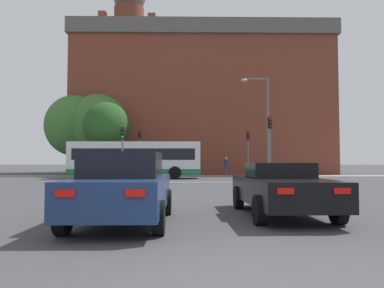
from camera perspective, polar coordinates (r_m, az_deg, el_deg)
The scene contains 16 objects.
stop_line_strip at distance 25.02m, azimuth 0.53°, elevation -5.82°, with size 7.95×0.30×0.01m, color silver.
far_pavement at distance 36.20m, azimuth 0.08°, elevation -4.88°, with size 68.83×2.50×0.01m, color #A09B91.
brick_civic_building at distance 46.94m, azimuth 1.21°, elevation 6.32°, with size 29.69×13.91×24.39m.
car_saloon_left at distance 8.31m, azimuth -10.39°, elevation -6.51°, with size 1.97×4.36×1.54m.
car_roadster_right at distance 9.67m, azimuth 13.35°, elevation -6.59°, with size 1.98×4.60×1.31m.
bus_crossing_lead at distance 30.89m, azimuth -8.61°, elevation -2.28°, with size 10.53×2.70×2.96m.
traffic_light_near_left at distance 25.71m, azimuth -10.56°, elevation -0.11°, with size 0.26×0.31×3.69m.
traffic_light_near_right at distance 26.24m, azimuth 11.80°, elevation 0.87°, with size 0.26×0.31×4.44m.
traffic_light_far_left at distance 35.83m, azimuth -8.03°, elevation -0.20°, with size 0.26×0.31×4.38m.
traffic_light_far_right at distance 36.24m, azimuth 8.54°, elevation -0.31°, with size 0.26×0.31×4.29m.
street_lamp_junction at distance 28.72m, azimuth 10.86°, elevation 4.01°, with size 2.10×0.36×7.77m.
pedestrian_waiting at distance 37.73m, azimuth -12.10°, elevation -3.32°, with size 0.42×0.25×1.61m.
pedestrian_walking_east at distance 36.98m, azimuth 5.23°, elevation -3.13°, with size 0.33×0.45×1.85m.
tree_by_building at distance 41.13m, azimuth -17.48°, elevation 2.70°, with size 6.05×6.05×8.35m.
tree_kerbside at distance 36.86m, azimuth -12.88°, elevation 2.68°, with size 4.36×4.36×7.10m.
tree_distant at distance 40.26m, azimuth -14.09°, elevation 2.69°, with size 6.30×6.30×8.42m.
Camera 1 is at (-0.62, -3.79, 1.33)m, focal length 35.00 mm.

